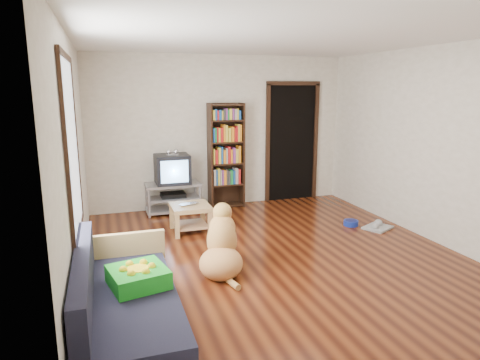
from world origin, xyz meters
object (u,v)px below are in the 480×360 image
object	(u,v)px
grey_rag	(378,228)
coffee_table	(190,213)
dog	(222,247)
green_cushion	(138,277)
laptop	(191,205)
sofa	(125,312)
crt_tv	(172,169)
bookshelf	(226,150)
dog_bowl	(351,223)
tv_stand	(173,197)

from	to	relation	value
grey_rag	coffee_table	xyz separation A→B (m)	(-2.67, 0.73, 0.27)
dog	green_cushion	bearing A→B (deg)	-135.77
laptop	sofa	size ratio (longest dim) A/B	0.16
coffee_table	crt_tv	bearing A→B (deg)	94.15
laptop	bookshelf	xyz separation A→B (m)	(0.87, 1.18, 0.59)
laptop	dog	xyz separation A→B (m)	(0.06, -1.44, -0.13)
laptop	bookshelf	size ratio (longest dim) A/B	0.16
grey_rag	bookshelf	world-z (taller)	bookshelf
green_cushion	sofa	xyz separation A→B (m)	(-0.12, -0.13, -0.23)
coffee_table	laptop	bearing A→B (deg)	-90.00
dog_bowl	grey_rag	size ratio (longest dim) A/B	0.55
green_cushion	bookshelf	distance (m)	4.05
dog_bowl	sofa	size ratio (longest dim) A/B	0.12
laptop	dog	size ratio (longest dim) A/B	0.30
laptop	sofa	bearing A→B (deg)	-131.39
green_cushion	dog_bowl	world-z (taller)	green_cushion
crt_tv	laptop	bearing A→B (deg)	-85.96
crt_tv	grey_rag	bearing A→B (deg)	-33.31
crt_tv	coffee_table	size ratio (longest dim) A/B	1.05
crt_tv	coffee_table	bearing A→B (deg)	-85.85
laptop	coffee_table	distance (m)	0.13
green_cushion	laptop	size ratio (longest dim) A/B	1.57
crt_tv	dog_bowl	bearing A→B (deg)	-32.44
bookshelf	sofa	xyz separation A→B (m)	(-1.92, -3.72, -0.74)
tv_stand	dog	world-z (taller)	dog
dog_bowl	coffee_table	distance (m)	2.43
dog_bowl	tv_stand	bearing A→B (deg)	147.93
tv_stand	coffee_table	bearing A→B (deg)	-85.76
laptop	coffee_table	world-z (taller)	laptop
grey_rag	sofa	world-z (taller)	sofa
green_cushion	dog_bowl	xyz separation A→B (m)	(3.30, 1.96, -0.45)
green_cushion	laptop	xyz separation A→B (m)	(0.93, 2.41, -0.08)
grey_rag	sofa	xyz separation A→B (m)	(-3.72, -1.85, 0.25)
grey_rag	bookshelf	distance (m)	2.78
crt_tv	bookshelf	xyz separation A→B (m)	(0.95, 0.07, 0.26)
bookshelf	dog	size ratio (longest dim) A/B	1.90
green_cushion	coffee_table	world-z (taller)	green_cushion
bookshelf	dog	xyz separation A→B (m)	(-0.81, -2.63, -0.72)
tv_stand	dog	size ratio (longest dim) A/B	0.95
sofa	tv_stand	bearing A→B (deg)	74.98
green_cushion	bookshelf	bearing A→B (deg)	50.35
dog_bowl	laptop	bearing A→B (deg)	169.37
grey_rag	green_cushion	bearing A→B (deg)	-154.58
tv_stand	green_cushion	bearing A→B (deg)	-103.66
bookshelf	crt_tv	bearing A→B (deg)	-175.68
green_cushion	dog	world-z (taller)	dog
crt_tv	coffee_table	distance (m)	1.18
tv_stand	grey_rag	bearing A→B (deg)	-32.99
dog	dog_bowl	bearing A→B (deg)	23.33
tv_stand	coffee_table	distance (m)	1.06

